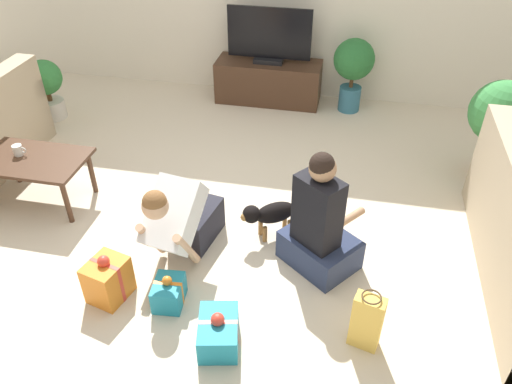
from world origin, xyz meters
TOP-DOWN VIEW (x-y plane):
  - ground_plane at (0.00, 0.00)m, footprint 16.00×16.00m
  - coffee_table at (-1.55, -0.01)m, footprint 0.88×0.55m
  - tv_console at (0.01, 2.34)m, footprint 1.20×0.44m
  - tv at (0.01, 2.34)m, footprint 0.94×0.20m
  - potted_plant_corner_right at (2.28, 1.21)m, footprint 0.56×0.56m
  - potted_plant_corner_left at (-2.28, 1.43)m, footprint 0.37×0.37m
  - potted_plant_back_right at (0.96, 2.29)m, footprint 0.45×0.45m
  - person_kneeling at (-0.12, -0.39)m, footprint 0.45×0.82m
  - person_sitting at (0.87, -0.30)m, footprint 0.66×0.63m
  - dog at (0.47, -0.07)m, footprint 0.45×0.33m
  - gift_box_a at (-0.49, -0.91)m, footprint 0.29×0.32m
  - gift_box_b at (0.35, -1.14)m, footprint 0.31×0.39m
  - gift_box_c at (-0.07, -0.89)m, footprint 0.22×0.27m
  - gift_bag_a at (1.24, -0.96)m, footprint 0.20×0.15m
  - mug at (-1.68, 0.02)m, footprint 0.12×0.08m

SIDE VIEW (x-z plane):
  - ground_plane at x=0.00m, z-range 0.00..0.00m
  - gift_box_c at x=-0.07m, z-range -0.03..0.22m
  - gift_box_b at x=0.35m, z-range -0.03..0.23m
  - gift_box_a at x=-0.49m, z-range -0.03..0.34m
  - gift_bag_a at x=1.24m, z-range -0.01..0.43m
  - dog at x=0.47m, z-range 0.06..0.39m
  - tv_console at x=0.01m, z-range 0.00..0.48m
  - person_kneeling at x=-0.12m, z-range -0.06..0.72m
  - person_sitting at x=0.87m, z-range -0.14..0.84m
  - coffee_table at x=-1.55m, z-range 0.16..0.60m
  - potted_plant_corner_left at x=-2.28m, z-range 0.05..0.71m
  - mug at x=-1.68m, z-range 0.43..0.52m
  - potted_plant_back_right at x=0.96m, z-range 0.12..0.95m
  - potted_plant_corner_right at x=2.28m, z-range 0.15..1.07m
  - tv at x=0.01m, z-range 0.44..1.05m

